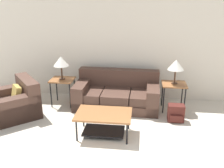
# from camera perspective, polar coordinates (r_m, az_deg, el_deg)

# --- Properties ---
(wall_back) EXTENTS (9.19, 0.06, 2.60)m
(wall_back) POSITION_cam_1_polar(r_m,az_deg,el_deg) (6.23, 2.28, 8.42)
(wall_back) COLOR silver
(wall_back) RESTS_ON ground_plane
(couch) EXTENTS (1.97, 1.06, 0.82)m
(couch) POSITION_cam_1_polar(r_m,az_deg,el_deg) (5.92, 1.17, -2.40)
(couch) COLOR #4C3328
(couch) RESTS_ON ground_plane
(armchair) EXTENTS (1.43, 1.42, 0.80)m
(armchair) POSITION_cam_1_polar(r_m,az_deg,el_deg) (5.86, -21.50, -4.15)
(armchair) COLOR #4C3328
(armchair) RESTS_ON ground_plane
(coffee_table) EXTENTS (1.03, 0.67, 0.45)m
(coffee_table) POSITION_cam_1_polar(r_m,az_deg,el_deg) (4.70, -1.91, -7.98)
(coffee_table) COLOR #935B33
(coffee_table) RESTS_ON ground_plane
(side_table_left) EXTENTS (0.54, 0.49, 0.64)m
(side_table_left) POSITION_cam_1_polar(r_m,az_deg,el_deg) (6.02, -11.27, 0.46)
(side_table_left) COLOR #935B33
(side_table_left) RESTS_ON ground_plane
(side_table_right) EXTENTS (0.54, 0.49, 0.64)m
(side_table_right) POSITION_cam_1_polar(r_m,az_deg,el_deg) (5.78, 13.99, -0.56)
(side_table_right) COLOR #935B33
(side_table_right) RESTS_ON ground_plane
(table_lamp_left) EXTENTS (0.35, 0.35, 0.55)m
(table_lamp_left) POSITION_cam_1_polar(r_m,az_deg,el_deg) (5.88, -11.59, 5.04)
(table_lamp_left) COLOR #472D1E
(table_lamp_left) RESTS_ON side_table_left
(table_lamp_right) EXTENTS (0.35, 0.35, 0.55)m
(table_lamp_right) POSITION_cam_1_polar(r_m,az_deg,el_deg) (5.63, 14.40, 4.19)
(table_lamp_right) COLOR #472D1E
(table_lamp_right) RESTS_ON side_table_right
(backpack) EXTENTS (0.33, 0.29, 0.37)m
(backpack) POSITION_cam_1_polar(r_m,az_deg,el_deg) (5.43, 14.39, -6.49)
(backpack) COLOR #4C1E19
(backpack) RESTS_ON ground_plane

